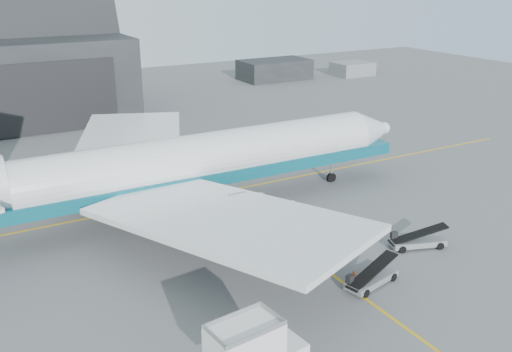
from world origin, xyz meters
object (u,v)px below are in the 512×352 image
airliner (188,163)px  pushback_tug (286,218)px  belt_loader_b (417,241)px  belt_loader_a (371,278)px

airliner → pushback_tug: 10.05m
pushback_tug → belt_loader_b: 11.09m
pushback_tug → belt_loader_b: bearing=-44.4°
pushback_tug → belt_loader_b: (6.98, -8.62, -0.16)m
pushback_tug → belt_loader_a: bearing=-83.8°
airliner → belt_loader_b: bearing=-50.6°
airliner → pushback_tug: size_ratio=10.86×
belt_loader_b → pushback_tug: bearing=147.4°
belt_loader_a → belt_loader_b: (7.07, 2.80, 0.00)m
airliner → pushback_tug: airliner is taller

